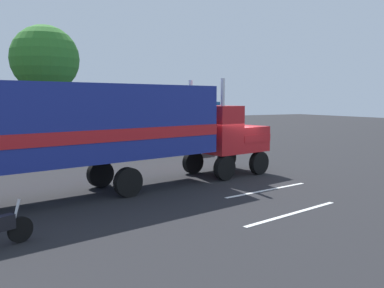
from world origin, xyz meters
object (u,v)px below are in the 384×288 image
parked_bus (151,121)px  tree_center (45,59)px  person_bystander (101,161)px  semi_truck (115,127)px

parked_bus → tree_center: size_ratio=1.17×
person_bystander → parked_bus: bearing=56.5°
semi_truck → person_bystander: (0.04, 2.30, -1.63)m
semi_truck → tree_center: size_ratio=1.48×
semi_truck → person_bystander: size_ratio=8.81×
parked_bus → tree_center: bearing=124.0°
parked_bus → tree_center: tree_center is taller
person_bystander → parked_bus: parked_bus is taller
person_bystander → tree_center: 19.37m
semi_truck → person_bystander: 2.82m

